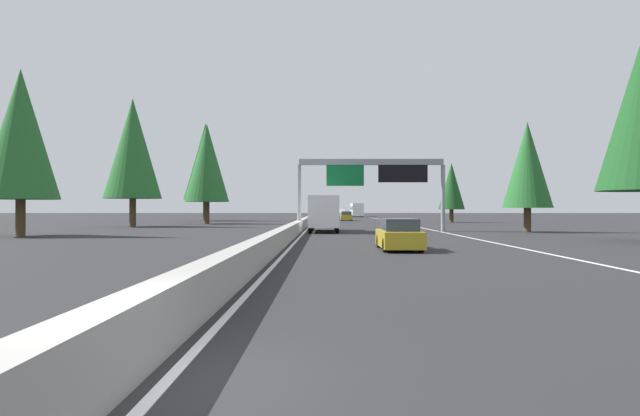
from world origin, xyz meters
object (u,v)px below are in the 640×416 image
Objects in this scene: conifer_right_mid at (451,186)px; conifer_left_foreground at (21,134)px; sedan_mid_left at (346,216)px; box_truck_near_right at (324,212)px; conifer_left_mid at (207,163)px; pickup_mid_center at (341,213)px; bus_distant_b at (357,209)px; conifer_right_near at (527,165)px; conifer_left_near at (133,149)px; sedan_distant_a at (399,235)px; conifer_left_far at (205,162)px; sign_gantry_overhead at (373,174)px.

conifer_left_foreground reaches higher than conifer_right_mid.
sedan_mid_left is 53.81m from conifer_left_foreground.
conifer_left_mid is at bearing 33.11° from box_truck_near_right.
pickup_mid_center is (37.40, -0.28, 0.23)m from sedan_mid_left.
conifer_left_mid reaches higher than sedan_mid_left.
bus_distant_b is (80.41, -7.27, 0.11)m from box_truck_near_right.
conifer_right_mid is (-50.68, -10.21, 3.27)m from bus_distant_b.
conifer_right_near is at bearing -161.83° from sedan_mid_left.
sedan_mid_left is at bearing -40.23° from conifer_left_near.
conifer_left_near is at bearing 71.23° from conifer_right_near.
conifer_left_far reaches higher than sedan_distant_a.
conifer_right_near is at bearing -34.48° from sedan_distant_a.
sedan_distant_a is 51.33m from conifer_right_mid.
conifer_left_mid is at bearing 41.65° from sign_gantry_overhead.
sedan_mid_left is 0.79× the size of pickup_mid_center.
bus_distant_b is 49.18m from conifer_left_far.
conifer_left_mid reaches higher than bus_distant_b.
box_truck_near_right is 1.52× the size of pickup_mid_center.
sedan_mid_left is 26.09m from conifer_left_mid.
pickup_mid_center is 45.01m from conifer_left_far.
conifer_left_mid is at bearing -166.70° from conifer_left_far.
conifer_left_far reaches higher than conifer_left_foreground.
sign_gantry_overhead is 2.26× the size of pickup_mid_center.
conifer_left_foreground is at bearing 108.80° from sign_gantry_overhead.
sign_gantry_overhead is 1.10× the size of bus_distant_b.
conifer_left_far reaches higher than box_truck_near_right.
conifer_left_mid is at bearing 23.59° from sedan_distant_a.
conifer_left_near reaches higher than bus_distant_b.
sign_gantry_overhead reaches higher than sedan_distant_a.
box_truck_near_right is 0.56× the size of conifer_left_far.
conifer_right_mid is 0.60× the size of conifer_left_near.
conifer_left_mid is 17.16m from conifer_left_far.
sedan_distant_a is 99.99m from bus_distant_b.
conifer_right_mid is (30.22, -0.79, -0.51)m from conifer_right_near.
pickup_mid_center is 0.41× the size of conifer_left_near.
sedan_distant_a is 0.52× the size of box_truck_near_right.
conifer_left_mid is (22.75, 14.83, 6.06)m from box_truck_near_right.
sedan_mid_left is at bearing -88.10° from conifer_left_far.
box_truck_near_right is 0.94× the size of conifer_right_near.
pickup_mid_center is (97.02, -0.01, 0.23)m from sedan_distant_a.
conifer_left_mid is 0.83× the size of conifer_left_far.
bus_distant_b is 1.40× the size of conifer_right_mid.
sedan_mid_left is 0.49× the size of conifer_right_near.
conifer_left_near is at bearing -2.61° from conifer_left_foreground.
sedan_mid_left is (38.77, 0.85, -4.23)m from sign_gantry_overhead.
conifer_right_mid is 0.54× the size of conifer_left_far.
bus_distant_b is at bearing -32.39° from conifer_left_far.
conifer_left_near is (31.60, 23.97, 7.61)m from sedan_distant_a.
bus_distant_b is 81.54m from conifer_right_near.
pickup_mid_center is at bearing -0.43° from sedan_mid_left.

